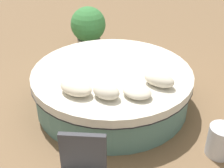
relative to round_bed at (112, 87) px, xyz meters
The scene contains 8 objects.
ground_plane 0.34m from the round_bed, ahead, with size 16.00×16.00×0.00m, color brown.
round_bed is the anchor object (origin of this frame).
throw_pillow_0 0.98m from the round_bed, 86.62° to the left, with size 0.52×0.34×0.20m, color beige.
throw_pillow_1 0.92m from the round_bed, 117.60° to the left, with size 0.42×0.30×0.21m, color beige.
throw_pillow_2 0.94m from the round_bed, 148.59° to the left, with size 0.44×0.35×0.15m, color beige.
throw_pillow_3 0.97m from the round_bed, behind, with size 0.49×0.28×0.22m, color beige.
planter 2.22m from the round_bed, 42.15° to the right, with size 0.80×0.80×1.10m.
side_table 1.97m from the round_bed, behind, with size 0.37×0.37×0.47m, color #B7B7BC.
Camera 1 is at (-2.43, 3.66, 3.07)m, focal length 47.84 mm.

